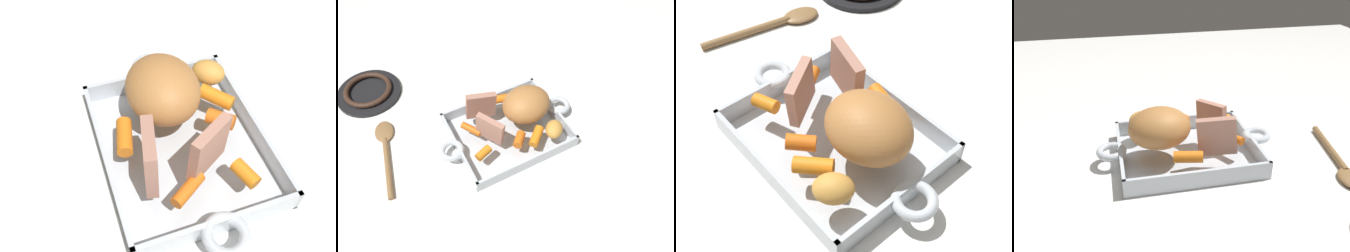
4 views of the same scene
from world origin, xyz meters
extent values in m
plane|color=white|center=(0.00, 0.00, 0.00)|extent=(2.21, 2.21, 0.00)
cube|color=silver|center=(0.00, 0.00, 0.00)|extent=(0.30, 0.24, 0.01)
cube|color=silver|center=(0.00, 0.12, 0.02)|extent=(0.30, 0.01, 0.04)
cube|color=silver|center=(0.00, -0.12, 0.02)|extent=(0.30, 0.01, 0.04)
cube|color=silver|center=(0.14, 0.00, 0.02)|extent=(0.01, 0.24, 0.04)
cube|color=silver|center=(-0.14, 0.00, 0.02)|extent=(0.01, 0.24, 0.04)
torus|color=silver|center=(0.16, 0.00, 0.03)|extent=(0.06, 0.06, 0.02)
torus|color=silver|center=(-0.16, 0.00, 0.03)|extent=(0.06, 0.06, 0.02)
ellipsoid|color=#B8783E|center=(0.06, 0.01, 0.08)|extent=(0.14, 0.12, 0.09)
cube|color=tan|center=(-0.06, -0.02, 0.08)|extent=(0.06, 0.08, 0.08)
cube|color=tan|center=(-0.05, 0.06, 0.08)|extent=(0.09, 0.04, 0.09)
cylinder|color=orange|center=(0.00, -0.06, 0.05)|extent=(0.05, 0.05, 0.03)
cylinder|color=orange|center=(-0.10, -0.06, 0.05)|extent=(0.05, 0.03, 0.02)
cylinder|color=orange|center=(-0.09, 0.03, 0.05)|extent=(0.05, 0.06, 0.02)
cylinder|color=orange|center=(0.02, 0.08, 0.05)|extent=(0.06, 0.04, 0.02)
cylinder|color=orange|center=(0.04, -0.07, 0.05)|extent=(0.06, 0.06, 0.03)
ellipsoid|color=gold|center=(0.09, -0.08, 0.06)|extent=(0.07, 0.07, 0.04)
cylinder|color=black|center=(-0.30, 0.33, 0.01)|extent=(0.19, 0.19, 0.01)
torus|color=#382319|center=(-0.30, 0.33, 0.02)|extent=(0.14, 0.14, 0.02)
cylinder|color=olive|center=(-0.32, 0.05, 0.01)|extent=(0.05, 0.18, 0.01)
ellipsoid|color=olive|center=(-0.30, 0.16, 0.01)|extent=(0.06, 0.08, 0.01)
camera|label=1|loc=(-0.32, 0.13, 0.50)|focal=41.30mm
camera|label=2|loc=(-0.25, -0.46, 0.73)|focal=34.69mm
camera|label=3|loc=(0.34, -0.28, 0.54)|focal=47.68mm
camera|label=4|loc=(0.15, 0.67, 0.44)|focal=39.05mm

